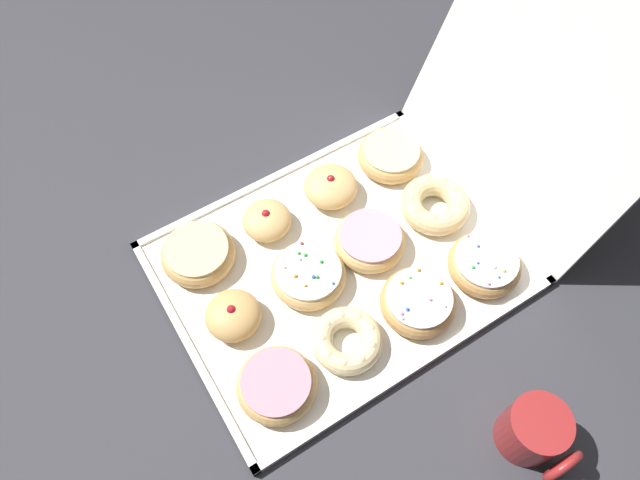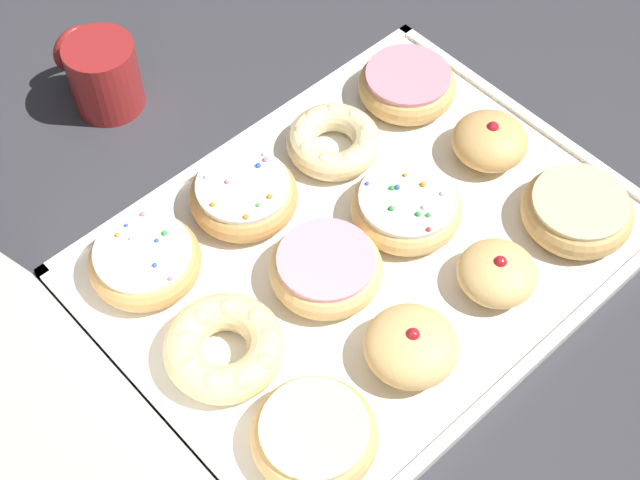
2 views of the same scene
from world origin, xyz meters
name	(u,v)px [view 2 (image 2 of 2)]	position (x,y,z in m)	size (l,w,h in m)	color
ground_plane	(366,253)	(0.00, 0.00, 0.00)	(3.00, 3.00, 0.00)	#333338
donut_box	(366,251)	(0.00, 0.00, 0.01)	(0.42, 0.55, 0.01)	white
glazed_ring_donut_0	(577,210)	(-0.13, -0.19, 0.03)	(0.12, 0.12, 0.04)	tan
jelly_filled_donut_1	(490,141)	(0.00, -0.19, 0.03)	(0.09, 0.09, 0.05)	tan
pink_frosted_donut_2	(407,85)	(0.13, -0.19, 0.03)	(0.12, 0.12, 0.04)	tan
jelly_filled_donut_3	(497,273)	(-0.12, -0.06, 0.03)	(0.08, 0.08, 0.05)	#E5B770
sprinkle_donut_4	(407,208)	(0.00, -0.06, 0.03)	(0.12, 0.12, 0.04)	#E5B770
cruller_donut_5	(333,141)	(0.12, -0.07, 0.03)	(0.11, 0.11, 0.03)	beige
jelly_filled_donut_6	(411,346)	(-0.12, 0.06, 0.03)	(0.09, 0.09, 0.05)	#E5B770
pink_frosted_donut_7	(325,267)	(0.00, 0.06, 0.03)	(0.12, 0.12, 0.04)	#E5B770
sprinkle_donut_8	(244,195)	(0.13, 0.06, 0.03)	(0.12, 0.12, 0.04)	tan
glazed_ring_donut_9	(314,435)	(-0.12, 0.19, 0.03)	(0.12, 0.12, 0.04)	tan
cruller_donut_10	(227,350)	(0.00, 0.19, 0.03)	(0.12, 0.12, 0.04)	#EACC8C
sprinkle_donut_11	(145,260)	(0.13, 0.19, 0.03)	(0.12, 0.12, 0.04)	tan
coffee_mug	(102,73)	(0.37, 0.07, 0.05)	(0.10, 0.08, 0.09)	maroon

